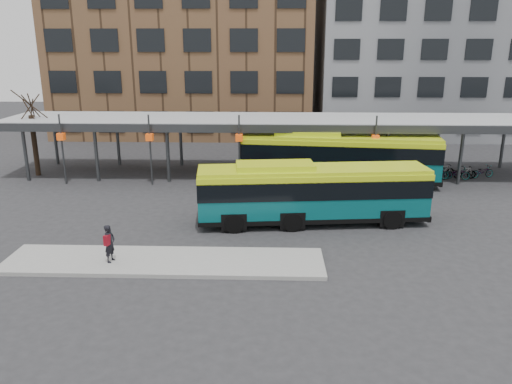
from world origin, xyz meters
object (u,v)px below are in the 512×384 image
Objects in this scene: tree at (34,143)px; pedestrian at (110,243)px; bus_rear at (339,156)px; bus_front at (311,192)px.

pedestrian is at bearing -56.18° from tree.
tree reaches higher than bus_rear.
tree is 3.34× the size of pedestrian.
bus_rear is (2.44, 8.13, 0.16)m from bus_front.
bus_rear is 18.04m from pedestrian.
bus_front is 7.34× the size of pedestrian.
pedestrian is at bearing -153.84° from bus_front.
bus_rear reaches higher than pedestrian.
bus_front is at bearing -100.73° from bus_rear.
bus_front is 0.92× the size of bus_rear.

